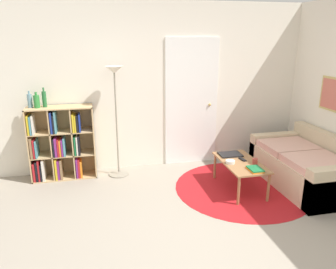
# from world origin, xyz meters

# --- Properties ---
(ground_plane) EXTENTS (14.00, 14.00, 0.00)m
(ground_plane) POSITION_xyz_m (0.00, 0.00, 0.00)
(ground_plane) COLOR gray
(wall_back) EXTENTS (7.64, 0.11, 2.60)m
(wall_back) POSITION_xyz_m (0.02, 2.44, 1.29)
(wall_back) COLOR silver
(wall_back) RESTS_ON ground_plane
(rug) EXTENTS (1.91, 1.91, 0.01)m
(rug) POSITION_xyz_m (0.91, 1.25, 0.00)
(rug) COLOR #B2191E
(rug) RESTS_ON ground_plane
(bookshelf) EXTENTS (0.94, 0.34, 1.10)m
(bookshelf) POSITION_xyz_m (-1.62, 2.23, 0.52)
(bookshelf) COLOR tan
(bookshelf) RESTS_ON ground_plane
(floor_lamp) EXTENTS (0.31, 0.31, 1.67)m
(floor_lamp) POSITION_xyz_m (-0.77, 2.13, 1.31)
(floor_lamp) COLOR gray
(floor_lamp) RESTS_ON ground_plane
(couch) EXTENTS (0.94, 1.62, 0.73)m
(couch) POSITION_xyz_m (1.89, 1.18, 0.27)
(couch) COLOR #CCB793
(couch) RESTS_ON ground_plane
(coffee_table) EXTENTS (0.50, 0.93, 0.41)m
(coffee_table) POSITION_xyz_m (0.85, 1.25, 0.37)
(coffee_table) COLOR #996B42
(coffee_table) RESTS_ON ground_plane
(laptop) EXTENTS (0.32, 0.25, 0.02)m
(laptop) POSITION_xyz_m (0.82, 1.53, 0.42)
(laptop) COLOR black
(laptop) RESTS_ON coffee_table
(bowl) EXTENTS (0.13, 0.13, 0.04)m
(bowl) POSITION_xyz_m (0.69, 1.22, 0.43)
(bowl) COLOR silver
(bowl) RESTS_ON coffee_table
(book_stack_on_table) EXTENTS (0.17, 0.22, 0.03)m
(book_stack_on_table) POSITION_xyz_m (0.90, 0.92, 0.43)
(book_stack_on_table) COLOR orange
(book_stack_on_table) RESTS_ON coffee_table
(cup) EXTENTS (0.07, 0.07, 0.07)m
(cup) POSITION_xyz_m (1.01, 1.13, 0.45)
(cup) COLOR #A33D33
(cup) RESTS_ON coffee_table
(remote) EXTENTS (0.06, 0.15, 0.02)m
(remote) POSITION_xyz_m (0.90, 1.30, 0.42)
(remote) COLOR black
(remote) RESTS_ON coffee_table
(bottle_left) EXTENTS (0.07, 0.07, 0.24)m
(bottle_left) POSITION_xyz_m (-1.97, 2.25, 1.20)
(bottle_left) COLOR #6B93A3
(bottle_left) RESTS_ON bookshelf
(bottle_middle) EXTENTS (0.08, 0.08, 0.23)m
(bottle_middle) POSITION_xyz_m (-1.87, 2.21, 1.20)
(bottle_middle) COLOR #2D8438
(bottle_middle) RESTS_ON bookshelf
(bottle_right) EXTENTS (0.06, 0.06, 0.28)m
(bottle_right) POSITION_xyz_m (-1.77, 2.24, 1.22)
(bottle_right) COLOR #236633
(bottle_right) RESTS_ON bookshelf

